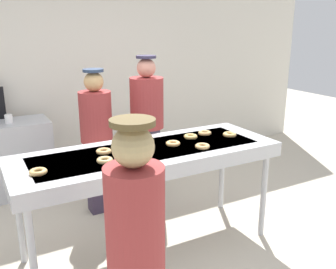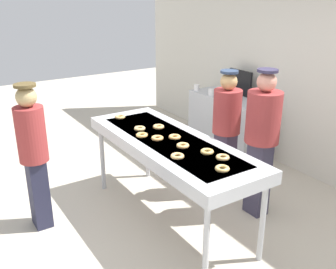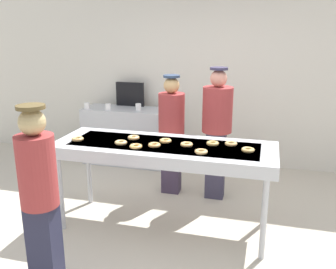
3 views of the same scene
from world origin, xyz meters
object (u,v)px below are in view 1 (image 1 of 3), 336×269
(glazed_donut_3, at_px, (191,137))
(customer_waiting, at_px, (136,256))
(glazed_donut_1, at_px, (104,151))
(worker_assistant, at_px, (147,119))
(glazed_donut_8, at_px, (38,172))
(worker_baker, at_px, (97,134))
(glazed_donut_2, at_px, (145,146))
(fryer_conveyor, at_px, (148,157))
(glazed_donut_7, at_px, (202,146))
(glazed_donut_0, at_px, (230,134))
(glazed_donut_5, at_px, (146,153))
(glazed_donut_9, at_px, (105,160))
(glazed_donut_6, at_px, (132,159))
(glazed_donut_4, at_px, (173,144))
(glazed_donut_10, at_px, (205,133))
(paper_cup_1, at_px, (9,119))

(glazed_donut_3, relative_size, customer_waiting, 0.08)
(glazed_donut_1, bearing_deg, worker_assistant, 45.94)
(glazed_donut_8, xyz_separation_m, customer_waiting, (0.27, -1.14, -0.11))
(worker_baker, height_order, customer_waiting, customer_waiting)
(glazed_donut_2, height_order, worker_assistant, worker_assistant)
(fryer_conveyor, relative_size, glazed_donut_2, 18.08)
(fryer_conveyor, distance_m, glazed_donut_7, 0.49)
(glazed_donut_0, xyz_separation_m, worker_baker, (-1.04, 0.96, -0.09))
(glazed_donut_5, xyz_separation_m, glazed_donut_9, (-0.37, -0.01, 0.00))
(glazed_donut_9, height_order, customer_waiting, customer_waiting)
(glazed_donut_0, relative_size, worker_assistant, 0.08)
(glazed_donut_0, bearing_deg, glazed_donut_8, -176.91)
(customer_waiting, bearing_deg, glazed_donut_5, 76.45)
(glazed_donut_3, bearing_deg, glazed_donut_6, -157.42)
(glazed_donut_0, xyz_separation_m, glazed_donut_4, (-0.63, 0.01, 0.00))
(glazed_donut_1, distance_m, glazed_donut_2, 0.37)
(customer_waiting, bearing_deg, worker_assistant, 77.34)
(glazed_donut_1, bearing_deg, glazed_donut_10, 2.81)
(glazed_donut_1, distance_m, glazed_donut_3, 0.88)
(worker_assistant, distance_m, customer_waiting, 2.45)
(glazed_donut_10, bearing_deg, glazed_donut_9, -166.88)
(glazed_donut_2, distance_m, glazed_donut_8, 0.96)
(glazed_donut_8, height_order, paper_cup_1, paper_cup_1)
(customer_waiting, bearing_deg, glazed_donut_8, 117.62)
(glazed_donut_9, distance_m, worker_baker, 1.10)
(glazed_donut_0, distance_m, glazed_donut_2, 0.88)
(glazed_donut_4, height_order, glazed_donut_5, same)
(fryer_conveyor, bearing_deg, worker_assistant, 64.79)
(fryer_conveyor, xyz_separation_m, glazed_donut_4, (0.25, -0.01, 0.09))
(glazed_donut_1, xyz_separation_m, glazed_donut_7, (0.81, -0.29, 0.00))
(fryer_conveyor, relative_size, glazed_donut_3, 18.08)
(glazed_donut_1, distance_m, glazed_donut_9, 0.22)
(glazed_donut_7, relative_size, glazed_donut_8, 1.00)
(glazed_donut_9, bearing_deg, glazed_donut_7, -5.04)
(worker_baker, bearing_deg, paper_cup_1, -32.35)
(worker_assistant, bearing_deg, worker_baker, -9.74)
(glazed_donut_1, xyz_separation_m, glazed_donut_3, (0.88, 0.02, 0.00))
(glazed_donut_0, relative_size, glazed_donut_9, 1.00)
(fryer_conveyor, distance_m, glazed_donut_5, 0.16)
(glazed_donut_10, bearing_deg, glazed_donut_6, -159.62)
(worker_assistant, bearing_deg, glazed_donut_7, 81.39)
(glazed_donut_6, bearing_deg, glazed_donut_2, 48.03)
(glazed_donut_4, bearing_deg, worker_baker, 113.42)
(glazed_donut_10, bearing_deg, customer_waiting, -134.39)
(glazed_donut_8, bearing_deg, glazed_donut_7, -3.35)
(glazed_donut_8, height_order, glazed_donut_9, same)
(glazed_donut_5, distance_m, glazed_donut_10, 0.80)
(fryer_conveyor, bearing_deg, glazed_donut_8, -172.79)
(fryer_conveyor, bearing_deg, glazed_donut_7, -24.75)
(glazed_donut_3, bearing_deg, glazed_donut_2, -175.14)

